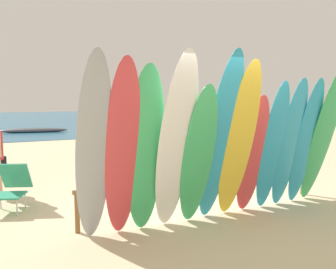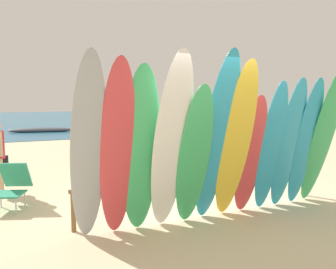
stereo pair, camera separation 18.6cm
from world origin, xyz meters
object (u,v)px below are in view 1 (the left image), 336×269
Objects in this scene: surfboard_rack at (209,181)px; surfboard_yellow_6 at (239,142)px; surfboard_green_11 at (323,135)px; surfboard_red_1 at (123,150)px; surfboard_red_7 at (253,155)px; distant_boat at (34,130)px; surfboard_white_3 at (176,144)px; surfboard_teal_10 at (306,143)px; beach_chair_striped at (12,185)px; surfboard_green_2 at (145,151)px; beachgoer_midbeach at (213,133)px; surfboard_teal_5 at (220,139)px; surfboard_grey_0 at (94,150)px; surfboard_teal_8 at (272,147)px; surfboard_teal_9 at (290,144)px; surfboard_green_4 at (198,157)px.

surfboard_yellow_6 is (0.18, -0.56, 0.73)m from surfboard_rack.
surfboard_red_1 is at bearing 179.62° from surfboard_green_11.
surfboard_red_7 reaches higher than distant_boat.
surfboard_green_11 is at bearing -1.43° from surfboard_white_3.
surfboard_teal_10 is (1.15, -0.05, 0.15)m from surfboard_red_7.
surfboard_teal_10 is at bearing -2.21° from beach_chair_striped.
surfboard_green_2 is at bearing 1.12° from surfboard_red_1.
beachgoer_midbeach reaches higher than distant_boat.
surfboard_teal_5 is at bearing -177.46° from surfboard_teal_10.
surfboard_grey_0 reaches higher than surfboard_teal_8.
surfboard_teal_9 reaches higher than beachgoer_midbeach.
surfboard_teal_8 is 16.62m from distant_boat.
surfboard_teal_9 is at bearing -1.57° from surfboard_teal_5.
surfboard_teal_9 is (0.39, 0.00, 0.03)m from surfboard_teal_8.
surfboard_yellow_6 is 4.32m from beachgoer_midbeach.
surfboard_teal_9 is at bearing -78.42° from distant_boat.
surfboard_teal_5 is 1.33× the size of surfboard_red_7.
surfboard_red_7 is at bearing 4.57° from surfboard_green_2.
surfboard_teal_10 is at bearing 4.43° from surfboard_green_4.
surfboard_rack is 1.55m from surfboard_teal_9.
surfboard_rack is at bearing 67.86° from surfboard_teal_5.
beach_chair_striped is at bearing -53.59° from beachgoer_midbeach.
surfboard_white_3 is at bearing -24.17° from beach_chair_striped.
surfboard_teal_8 is at bearing -27.26° from surfboard_rack.
distant_boat is (-1.45, 16.41, -0.93)m from surfboard_green_4.
surfboard_green_4 is 0.98× the size of surfboard_teal_8.
surfboard_teal_5 is at bearing -83.62° from distant_boat.
surfboard_teal_9 is (2.28, 0.11, -0.15)m from surfboard_white_3.
surfboard_grey_0 is 1.14m from surfboard_white_3.
surfboard_yellow_6 reaches higher than surfboard_teal_8.
surfboard_teal_8 reaches higher than beachgoer_midbeach.
beach_chair_striped is 0.23× the size of distant_boat.
surfboard_red_1 is 1.11× the size of surfboard_teal_8.
surfboard_white_3 is 1.12m from surfboard_yellow_6.
surfboard_grey_0 reaches higher than surfboard_yellow_6.
surfboard_rack is at bearing 9.41° from surfboard_grey_0.
surfboard_teal_10 is (2.27, 0.07, 0.08)m from surfboard_green_4.
surfboard_red_1 is at bearing 168.87° from surfboard_white_3.
surfboard_white_3 reaches higher than surfboard_green_11.
surfboard_green_4 reaches higher than beach_chair_striped.
surfboard_green_2 is at bearing -87.70° from distant_boat.
surfboard_green_4 is (-0.57, -0.57, 0.54)m from surfboard_rack.
distant_boat is (-3.35, 16.32, -1.01)m from surfboard_teal_9.
surfboard_red_1 reaches higher than surfboard_rack.
surfboard_teal_8 is 0.76m from surfboard_teal_10.
surfboard_green_11 reaches higher than surfboard_grey_0.
beachgoer_midbeach is at bearing 50.02° from surfboard_green_2.
surfboard_rack is 0.93m from surfboard_yellow_6.
surfboard_red_7 reaches higher than beachgoer_midbeach.
surfboard_teal_8 is at bearing -5.00° from surfboard_red_7.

